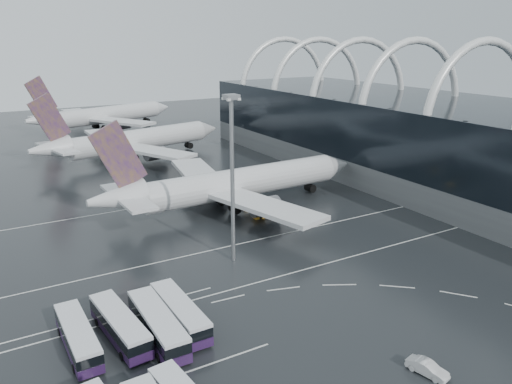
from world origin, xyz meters
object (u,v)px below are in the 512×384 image
floodlight_mast (232,160)px  gse_cart_belly_a (311,214)px  airliner_gate_b (131,141)px  bus_row_near_a (78,336)px  bus_row_near_c (158,324)px  gse_cart_belly_c (259,215)px  van_curve_c (427,368)px  airliner_main (232,185)px  airliner_gate_c (102,116)px  bus_row_near_b (120,325)px  bus_row_near_d (180,312)px  gse_cart_belly_e (247,204)px

floodlight_mast → gse_cart_belly_a: 29.89m
airliner_gate_b → bus_row_near_a: size_ratio=4.74×
bus_row_near_c → gse_cart_belly_c: bus_row_near_c is taller
bus_row_near_a → van_curve_c: size_ratio=2.78×
bus_row_near_c → gse_cart_belly_a: bus_row_near_c is taller
bus_row_near_a → gse_cart_belly_c: (40.42, 27.33, -1.12)m
bus_row_near_a → van_curve_c: (31.52, -23.50, -0.96)m
bus_row_near_a → bus_row_near_c: bearing=-106.4°
airliner_main → airliner_gate_c: (-0.45, 107.69, 0.27)m
van_curve_c → airliner_gate_c: bearing=73.8°
airliner_gate_c → bus_row_near_b: size_ratio=4.49×
airliner_gate_c → bus_row_near_d: bearing=-118.1°
airliner_gate_c → floodlight_mast: (-11.04, -130.33, 11.30)m
van_curve_c → bus_row_near_c: bearing=123.2°
airliner_main → gse_cart_belly_c: size_ratio=28.14×
bus_row_near_b → gse_cart_belly_a: (45.02, 22.98, -1.27)m
gse_cart_belly_c → gse_cart_belly_e: size_ratio=1.12×
gse_cart_belly_e → airliner_gate_b: bearing=98.5°
bus_row_near_c → gse_cart_belly_e: bearing=-41.3°
airliner_gate_b → bus_row_near_b: (-28.58, -90.02, -3.48)m
airliner_gate_c → gse_cart_belly_c: size_ratio=27.63×
gse_cart_belly_e → bus_row_near_b: bearing=-136.5°
airliner_gate_c → bus_row_near_c: size_ratio=4.33×
bus_row_near_d → gse_cart_belly_c: 40.12m
airliner_main → bus_row_near_b: airliner_main is taller
bus_row_near_b → gse_cart_belly_c: bearing=-57.4°
bus_row_near_b → gse_cart_belly_e: size_ratio=6.90×
bus_row_near_c → bus_row_near_d: 3.63m
van_curve_c → gse_cart_belly_e: size_ratio=2.35×
gse_cart_belly_c → bus_row_near_b: bearing=-142.3°
bus_row_near_a → bus_row_near_b: bearing=-93.2°
airliner_gate_c → gse_cart_belly_c: bearing=-106.7°
bus_row_near_d → gse_cart_belly_a: 44.65m
airliner_gate_c → bus_row_near_c: airliner_gate_c is taller
bus_row_near_c → van_curve_c: size_ratio=3.04×
airliner_main → gse_cart_belly_e: (3.27, -0.53, -4.68)m
gse_cart_belly_a → gse_cart_belly_c: bearing=154.2°
gse_cart_belly_c → airliner_gate_b: bearing=96.4°
floodlight_mast → gse_cart_belly_a: size_ratio=13.99×
bus_row_near_b → bus_row_near_d: size_ratio=1.01×
floodlight_mast → gse_cart_belly_e: (14.76, 22.11, -16.25)m
bus_row_near_c → gse_cart_belly_c: (31.64, 29.79, -1.29)m
bus_row_near_c → bus_row_near_d: (3.36, 1.36, -0.09)m
van_curve_c → floodlight_mast: floodlight_mast is taller
gse_cart_belly_e → airliner_main: bearing=170.8°
airliner_main → bus_row_near_d: 44.99m
airliner_gate_b → gse_cart_belly_c: (7.01, -62.48, -4.68)m
gse_cart_belly_a → gse_cart_belly_e: 14.47m
bus_row_near_d → gse_cart_belly_e: size_ratio=6.81×
van_curve_c → airliner_gate_b: bearing=75.0°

